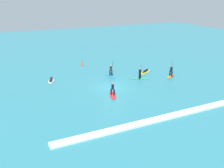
{
  "coord_description": "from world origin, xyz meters",
  "views": [
    {
      "loc": [
        -13.46,
        -28.15,
        11.89
      ],
      "look_at": [
        0.0,
        0.0,
        0.5
      ],
      "focal_mm": 40.05,
      "sensor_mm": 36.0,
      "label": 1
    }
  ],
  "objects_px": {
    "surfer_on_yellow_board": "(145,72)",
    "surfer_on_red_board": "(113,92)",
    "surfer_on_green_board": "(140,76)",
    "surfer_on_blue_board": "(111,73)",
    "surfer_on_white_board": "(51,80)",
    "surfer_on_orange_board": "(171,74)",
    "marker_buoy": "(82,65)"
  },
  "relations": [
    {
      "from": "surfer_on_blue_board",
      "to": "surfer_on_orange_board",
      "type": "xyz_separation_m",
      "value": [
        8.08,
        -4.1,
        0.04
      ]
    },
    {
      "from": "surfer_on_red_board",
      "to": "marker_buoy",
      "type": "relative_size",
      "value": 2.74
    },
    {
      "from": "surfer_on_blue_board",
      "to": "marker_buoy",
      "type": "relative_size",
      "value": 2.36
    },
    {
      "from": "surfer_on_red_board",
      "to": "marker_buoy",
      "type": "height_order",
      "value": "surfer_on_red_board"
    },
    {
      "from": "surfer_on_blue_board",
      "to": "surfer_on_white_board",
      "type": "relative_size",
      "value": 1.02
    },
    {
      "from": "surfer_on_green_board",
      "to": "surfer_on_white_board",
      "type": "distance_m",
      "value": 12.87
    },
    {
      "from": "surfer_on_green_board",
      "to": "surfer_on_orange_board",
      "type": "bearing_deg",
      "value": 7.43
    },
    {
      "from": "surfer_on_yellow_board",
      "to": "surfer_on_orange_board",
      "type": "bearing_deg",
      "value": 93.39
    },
    {
      "from": "surfer_on_orange_board",
      "to": "surfer_on_blue_board",
      "type": "bearing_deg",
      "value": -58.58
    },
    {
      "from": "surfer_on_yellow_board",
      "to": "surfer_on_white_board",
      "type": "bearing_deg",
      "value": -39.26
    },
    {
      "from": "surfer_on_yellow_board",
      "to": "surfer_on_red_board",
      "type": "distance_m",
      "value": 10.85
    },
    {
      "from": "surfer_on_yellow_board",
      "to": "surfer_on_red_board",
      "type": "bearing_deg",
      "value": 5.3
    },
    {
      "from": "surfer_on_green_board",
      "to": "surfer_on_white_board",
      "type": "xyz_separation_m",
      "value": [
        -12.0,
        4.64,
        -0.34
      ]
    },
    {
      "from": "surfer_on_yellow_board",
      "to": "surfer_on_blue_board",
      "type": "xyz_separation_m",
      "value": [
        -5.74,
        0.62,
        0.3
      ]
    },
    {
      "from": "surfer_on_white_board",
      "to": "surfer_on_orange_board",
      "type": "xyz_separation_m",
      "value": [
        16.82,
        -5.7,
        0.3
      ]
    },
    {
      "from": "surfer_on_yellow_board",
      "to": "surfer_on_blue_board",
      "type": "distance_m",
      "value": 5.78
    },
    {
      "from": "surfer_on_red_board",
      "to": "surfer_on_blue_board",
      "type": "bearing_deg",
      "value": -5.24
    },
    {
      "from": "surfer_on_yellow_board",
      "to": "surfer_on_red_board",
      "type": "xyz_separation_m",
      "value": [
        -8.8,
        -6.35,
        0.29
      ]
    },
    {
      "from": "surfer_on_orange_board",
      "to": "marker_buoy",
      "type": "height_order",
      "value": "surfer_on_orange_board"
    },
    {
      "from": "surfer_on_white_board",
      "to": "surfer_on_red_board",
      "type": "distance_m",
      "value": 10.29
    },
    {
      "from": "surfer_on_orange_board",
      "to": "marker_buoy",
      "type": "xyz_separation_m",
      "value": [
        -10.13,
        11.39,
        -0.24
      ]
    },
    {
      "from": "surfer_on_green_board",
      "to": "marker_buoy",
      "type": "bearing_deg",
      "value": 137.08
    },
    {
      "from": "surfer_on_white_board",
      "to": "surfer_on_red_board",
      "type": "xyz_separation_m",
      "value": [
        5.69,
        -8.58,
        0.26
      ]
    },
    {
      "from": "surfer_on_yellow_board",
      "to": "surfer_on_orange_board",
      "type": "relative_size",
      "value": 1.25
    },
    {
      "from": "surfer_on_green_board",
      "to": "surfer_on_blue_board",
      "type": "bearing_deg",
      "value": 156.87
    },
    {
      "from": "surfer_on_blue_board",
      "to": "surfer_on_red_board",
      "type": "relative_size",
      "value": 0.86
    },
    {
      "from": "surfer_on_green_board",
      "to": "marker_buoy",
      "type": "distance_m",
      "value": 11.62
    },
    {
      "from": "surfer_on_blue_board",
      "to": "surfer_on_white_board",
      "type": "xyz_separation_m",
      "value": [
        -8.74,
        1.6,
        -0.26
      ]
    },
    {
      "from": "surfer_on_blue_board",
      "to": "surfer_on_red_board",
      "type": "height_order",
      "value": "surfer_on_blue_board"
    },
    {
      "from": "surfer_on_yellow_board",
      "to": "surfer_on_blue_board",
      "type": "bearing_deg",
      "value": -36.72
    },
    {
      "from": "surfer_on_yellow_board",
      "to": "surfer_on_white_board",
      "type": "relative_size",
      "value": 1.17
    },
    {
      "from": "surfer_on_yellow_board",
      "to": "surfer_on_orange_board",
      "type": "xyz_separation_m",
      "value": [
        2.34,
        -3.48,
        0.33
      ]
    }
  ]
}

